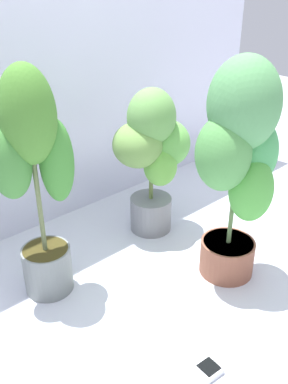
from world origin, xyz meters
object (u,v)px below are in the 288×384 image
potted_plant_back_left (35,171)px  hygrometer_box (209,369)px  potted_plant_back_right (153,151)px  potted_plant_front_right (240,155)px

potted_plant_back_left → hygrometer_box: potted_plant_back_left is taller
potted_plant_back_right → potted_plant_back_left: size_ratio=0.78×
potted_plant_front_right → hygrometer_box: (-0.49, -0.31, -0.58)m
potted_plant_back_right → potted_plant_front_right: (0.00, -0.51, 0.14)m
potted_plant_back_right → potted_plant_front_right: 0.53m
potted_plant_back_left → hygrometer_box: (0.17, -0.77, -0.56)m
potted_plant_front_right → hygrometer_box: 0.82m
potted_plant_back_right → potted_plant_front_right: size_ratio=0.78×
potted_plant_back_right → potted_plant_back_left: potted_plant_back_left is taller
potted_plant_back_left → hygrometer_box: bearing=-77.3°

